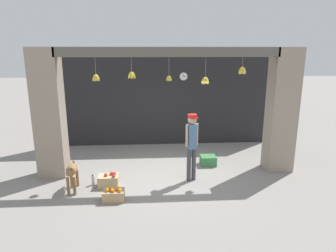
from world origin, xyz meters
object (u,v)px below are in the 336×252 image
Objects in this scene: produce_box_green at (208,160)px; water_bottle at (93,180)px; dog at (72,172)px; shopkeeper at (192,142)px; fruit_crate_oranges at (113,195)px; wall_clock at (184,76)px; fruit_crate_apples at (109,180)px.

water_bottle is at bearing -159.99° from produce_box_green.
shopkeeper reaches higher than dog.
dog is 1.92× the size of produce_box_green.
dog is 3.83m from produce_box_green.
water_bottle is at bearing -16.15° from shopkeeper.
fruit_crate_oranges is 1.08× the size of produce_box_green.
wall_clock is (3.03, 3.50, 1.91)m from dog.
shopkeeper is 3.66× the size of fruit_crate_oranges.
produce_box_green is (2.72, 1.23, -0.01)m from fruit_crate_apples.
fruit_crate_apples is 0.41m from water_bottle.
wall_clock is at bearing 50.84° from water_bottle.
fruit_crate_oranges is 5.04m from wall_clock.
wall_clock is (0.14, 3.09, 1.35)m from shopkeeper.
produce_box_green is 3.32m from water_bottle.
produce_box_green is at bearing 37.88° from fruit_crate_oranges.
produce_box_green is at bearing 20.01° from water_bottle.
dog is 2.98m from shopkeeper.
fruit_crate_oranges is 0.97× the size of fruit_crate_apples.
produce_box_green is 1.61× the size of water_bottle.
fruit_crate_oranges is 0.76m from fruit_crate_apples.
wall_clock reaches higher than shopkeeper.
dog is 0.90m from fruit_crate_apples.
shopkeeper reaches higher than fruit_crate_apples.
shopkeeper is 3.55× the size of fruit_crate_apples.
shopkeeper is 2.64m from water_bottle.
wall_clock is at bearing 63.42° from fruit_crate_oranges.
fruit_crate_oranges is 3.20m from produce_box_green.
produce_box_green is (2.52, 1.96, -0.00)m from fruit_crate_oranges.
fruit_crate_oranges is 1.74× the size of water_bottle.
wall_clock reaches higher than fruit_crate_apples.
wall_clock reaches higher than water_bottle.
fruit_crate_apples is (-0.20, 0.73, 0.01)m from fruit_crate_oranges.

